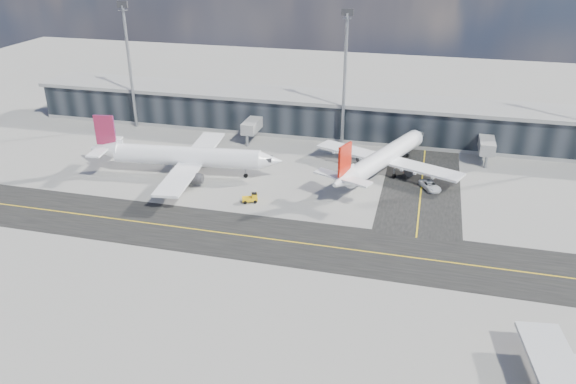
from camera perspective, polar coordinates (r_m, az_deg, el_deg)
name	(u,v)px	position (r m, az deg, el deg)	size (l,w,h in m)	color
ground	(288,256)	(82.61, -0.04, -6.48)	(300.00, 300.00, 0.00)	gray
taxiway_lanes	(328,225)	(90.98, 4.05, -3.33)	(180.00, 63.00, 0.03)	black
terminal_concourse	(348,118)	(130.30, 6.08, 7.53)	(152.00, 19.80, 8.80)	black
floodlight_masts	(345,75)	(120.61, 5.79, 11.78)	(102.50, 0.70, 28.90)	gray
airliner_af	(185,156)	(109.66, -10.46, 3.57)	(37.91, 32.39, 11.22)	white
airliner_redtail	(383,158)	(109.41, 9.68, 3.45)	(29.41, 34.01, 10.50)	white
baggage_tug	(251,198)	(97.93, -3.75, -0.60)	(2.93, 2.16, 1.66)	yellow
service_van	(430,186)	(105.92, 14.24, 0.64)	(2.41, 5.22, 1.45)	white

